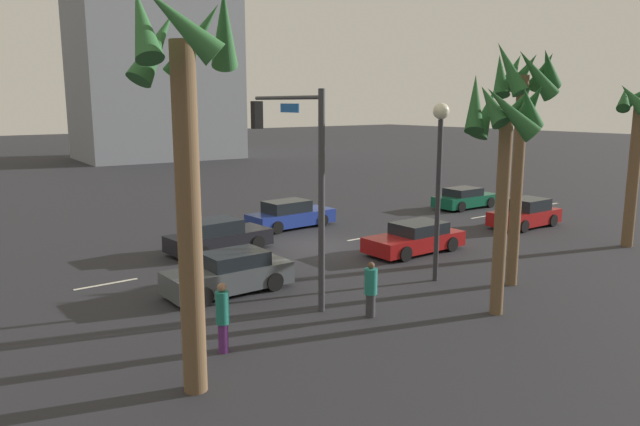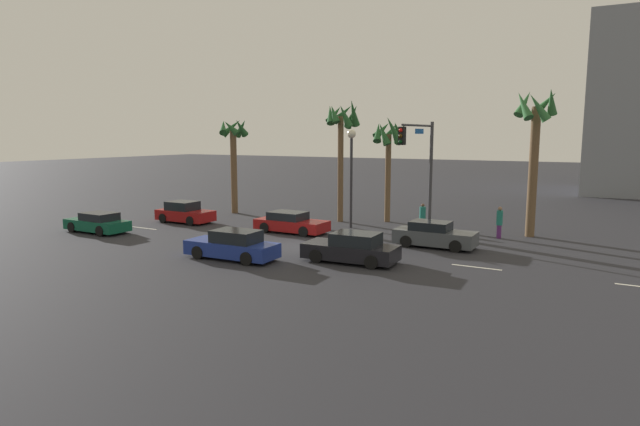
% 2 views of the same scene
% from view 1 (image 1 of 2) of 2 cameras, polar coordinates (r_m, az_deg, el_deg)
% --- Properties ---
extents(ground_plane, '(220.00, 220.00, 0.00)m').
position_cam_1_polar(ground_plane, '(26.76, -0.06, -3.17)').
color(ground_plane, '#28282D').
extents(lane_stripe_0, '(2.31, 0.14, 0.01)m').
position_cam_1_polar(lane_stripe_0, '(40.07, 20.90, 0.73)').
color(lane_stripe_0, silver).
rests_on(lane_stripe_0, ground_plane).
extents(lane_stripe_1, '(2.21, 0.14, 0.01)m').
position_cam_1_polar(lane_stripe_1, '(34.94, 15.41, -0.30)').
color(lane_stripe_1, silver).
rests_on(lane_stripe_1, ground_plane).
extents(lane_stripe_2, '(2.14, 0.14, 0.01)m').
position_cam_1_polar(lane_stripe_2, '(29.83, 7.29, -1.82)').
color(lane_stripe_2, silver).
rests_on(lane_stripe_2, ground_plane).
extents(lane_stripe_3, '(2.08, 0.14, 0.01)m').
position_cam_1_polar(lane_stripe_3, '(28.42, 4.25, -2.38)').
color(lane_stripe_3, silver).
rests_on(lane_stripe_3, ground_plane).
extents(lane_stripe_4, '(2.24, 0.14, 0.01)m').
position_cam_1_polar(lane_stripe_4, '(22.54, -19.76, -6.42)').
color(lane_stripe_4, silver).
rests_on(lane_stripe_4, ground_plane).
extents(car_0, '(4.33, 1.89, 1.25)m').
position_cam_1_polar(car_0, '(37.36, 13.70, 1.36)').
color(car_0, '#0F5138').
rests_on(car_0, ground_plane).
extents(car_1, '(4.05, 1.92, 1.45)m').
position_cam_1_polar(car_1, '(32.58, 19.03, -0.09)').
color(car_1, maroon).
rests_on(car_1, ground_plane).
extents(car_2, '(4.54, 2.16, 1.42)m').
position_cam_1_polar(car_2, '(26.00, -9.74, -2.26)').
color(car_2, black).
rests_on(car_2, ground_plane).
extents(car_3, '(4.68, 1.90, 1.43)m').
position_cam_1_polar(car_3, '(30.54, -2.88, -0.21)').
color(car_3, navy).
rests_on(car_3, ground_plane).
extents(car_4, '(4.54, 1.97, 1.28)m').
position_cam_1_polar(car_4, '(25.89, 9.10, -2.41)').
color(car_4, maroon).
rests_on(car_4, ground_plane).
extents(car_5, '(4.29, 1.81, 1.38)m').
position_cam_1_polar(car_5, '(20.43, -8.65, -5.77)').
color(car_5, '#474C51').
rests_on(car_5, ground_plane).
extents(traffic_signal, '(0.57, 4.48, 6.73)m').
position_cam_1_polar(traffic_signal, '(18.81, -2.20, 4.95)').
color(traffic_signal, '#38383D').
rests_on(traffic_signal, ground_plane).
extents(streetlamp, '(0.56, 0.56, 6.32)m').
position_cam_1_polar(streetlamp, '(21.24, 11.36, 5.13)').
color(streetlamp, '#2D2D33').
rests_on(streetlamp, ground_plane).
extents(pedestrian_0, '(0.46, 0.46, 1.85)m').
position_cam_1_polar(pedestrian_0, '(15.59, -9.30, -9.68)').
color(pedestrian_0, '#59266B').
rests_on(pedestrian_0, ground_plane).
extents(pedestrian_1, '(0.44, 0.44, 1.70)m').
position_cam_1_polar(pedestrian_1, '(17.93, 4.88, -7.19)').
color(pedestrian_1, '#333338').
rests_on(pedestrian_1, ground_plane).
extents(palm_tree_0, '(2.67, 2.73, 7.27)m').
position_cam_1_polar(palm_tree_0, '(18.10, 17.16, 7.48)').
color(palm_tree_0, brown).
rests_on(palm_tree_0, ground_plane).
extents(palm_tree_1, '(2.49, 2.54, 8.38)m').
position_cam_1_polar(palm_tree_1, '(21.25, 18.85, 10.23)').
color(palm_tree_1, brown).
rests_on(palm_tree_1, ground_plane).
extents(palm_tree_2, '(2.55, 2.72, 8.65)m').
position_cam_1_polar(palm_tree_2, '(12.74, -12.81, 8.69)').
color(palm_tree_2, brown).
rests_on(palm_tree_2, ground_plane).
extents(palm_tree_3, '(2.44, 2.59, 7.33)m').
position_cam_1_polar(palm_tree_3, '(29.38, 28.25, 7.11)').
color(palm_tree_3, brown).
rests_on(palm_tree_3, ground_plane).
extents(building_1, '(17.79, 13.13, 35.00)m').
position_cam_1_polar(building_1, '(72.79, -15.86, 18.94)').
color(building_1, gray).
rests_on(building_1, ground_plane).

